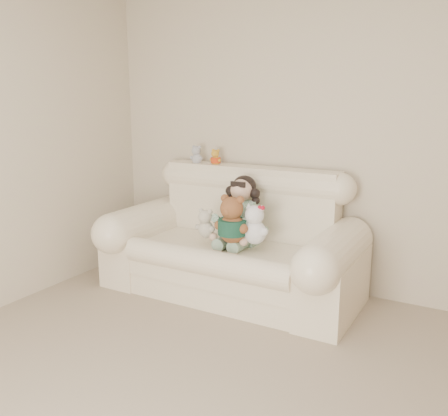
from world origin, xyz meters
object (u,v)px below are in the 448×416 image
seated_child (242,210)px  cream_teddy (206,221)px  sofa (230,234)px  brown_teddy (232,215)px  white_cat (255,220)px

seated_child → cream_teddy: bearing=-130.9°
sofa → brown_teddy: (0.11, -0.17, 0.21)m
white_cat → cream_teddy: (-0.41, -0.05, -0.04)m
sofa → brown_teddy: bearing=-56.4°
white_cat → cream_teddy: white_cat is taller
sofa → cream_teddy: sofa is taller
sofa → brown_teddy: 0.29m
white_cat → cream_teddy: bearing=-172.8°
cream_teddy → sofa: bearing=64.5°
brown_teddy → sofa: bearing=124.9°
seated_child → sofa: bearing=-128.6°
seated_child → brown_teddy: size_ratio=1.29×
sofa → seated_child: (0.07, 0.08, 0.19)m
sofa → seated_child: 0.22m
brown_teddy → cream_teddy: size_ratio=1.59×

